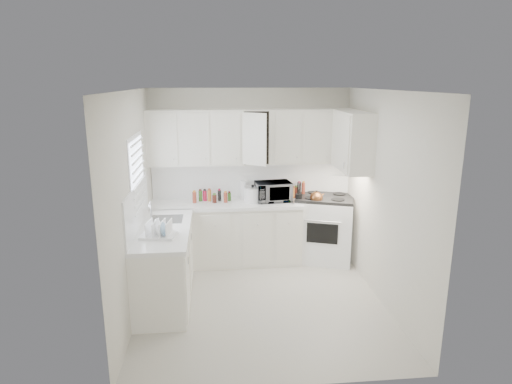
{
  "coord_description": "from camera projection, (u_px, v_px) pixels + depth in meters",
  "views": [
    {
      "loc": [
        -0.55,
        -5.01,
        2.71
      ],
      "look_at": [
        0.0,
        0.7,
        1.25
      ],
      "focal_mm": 30.94,
      "sensor_mm": 36.0,
      "label": 1
    }
  ],
  "objects": [
    {
      "name": "spice_left_1",
      "position": [
        200.0,
        198.0,
        6.51
      ],
      "size": [
        0.06,
        0.06,
        0.13
      ],
      "primitive_type": "cylinder",
      "color": "#366A23",
      "rests_on": "countertop_back"
    },
    {
      "name": "wall_left",
      "position": [
        133.0,
        206.0,
        5.09
      ],
      "size": [
        0.0,
        3.2,
        3.2
      ],
      "primitive_type": "plane",
      "rotation": [
        1.57,
        0.0,
        1.57
      ],
      "color": "silver",
      "rests_on": "ground"
    },
    {
      "name": "sauce_right_2",
      "position": [
        296.0,
        192.0,
        6.77
      ],
      "size": [
        0.06,
        0.06,
        0.19
      ],
      "primitive_type": "cylinder",
      "color": "#4D1E16",
      "rests_on": "countertop_back"
    },
    {
      "name": "wall_right",
      "position": [
        384.0,
        199.0,
        5.37
      ],
      "size": [
        0.0,
        3.2,
        3.2
      ],
      "primitive_type": "plane",
      "rotation": [
        1.57,
        0.0,
        -1.57
      ],
      "color": "silver",
      "rests_on": "ground"
    },
    {
      "name": "paper_towel",
      "position": [
        244.0,
        189.0,
        6.74
      ],
      "size": [
        0.12,
        0.12,
        0.27
      ],
      "primitive_type": "cylinder",
      "color": "white",
      "rests_on": "countertop_back"
    },
    {
      "name": "spice_left_4",
      "position": [
        215.0,
        196.0,
        6.62
      ],
      "size": [
        0.06,
        0.06,
        0.13
      ],
      "primitive_type": "cylinder",
      "color": "#4D1E16",
      "rests_on": "countertop_back"
    },
    {
      "name": "upper_cabinets_right",
      "position": [
        351.0,
        170.0,
        6.1
      ],
      "size": [
        0.33,
        0.9,
        0.8
      ],
      "primitive_type": null,
      "color": "silver",
      "rests_on": "wall_right"
    },
    {
      "name": "spice_left_7",
      "position": [
        230.0,
        197.0,
        6.56
      ],
      "size": [
        0.06,
        0.06,
        0.13
      ],
      "primitive_type": "cylinder",
      "color": "#366A23",
      "rests_on": "countertop_back"
    },
    {
      "name": "window_blinds",
      "position": [
        138.0,
        178.0,
        5.37
      ],
      "size": [
        0.06,
        0.96,
        1.06
      ],
      "primitive_type": null,
      "color": "white",
      "rests_on": "wall_left"
    },
    {
      "name": "spice_left_6",
      "position": [
        225.0,
        196.0,
        6.64
      ],
      "size": [
        0.06,
        0.06,
        0.13
      ],
      "primitive_type": "cylinder",
      "color": "#9A3C2A",
      "rests_on": "countertop_back"
    },
    {
      "name": "sauce_right_4",
      "position": [
        303.0,
        192.0,
        6.78
      ],
      "size": [
        0.06,
        0.06,
        0.19
      ],
      "primitive_type": "cylinder",
      "color": "#9A3C2A",
      "rests_on": "countertop_back"
    },
    {
      "name": "upper_cabinets_back",
      "position": [
        251.0,
        164.0,
        6.57
      ],
      "size": [
        3.0,
        0.33,
        0.8
      ],
      "primitive_type": null,
      "color": "silver",
      "rests_on": "wall_back"
    },
    {
      "name": "spice_left_5",
      "position": [
        220.0,
        198.0,
        6.54
      ],
      "size": [
        0.06,
        0.06,
        0.13
      ],
      "primitive_type": "cylinder",
      "color": "black",
      "rests_on": "countertop_back"
    },
    {
      "name": "sauce_right_1",
      "position": [
        293.0,
        193.0,
        6.71
      ],
      "size": [
        0.06,
        0.06,
        0.19
      ],
      "primitive_type": "cylinder",
      "color": "#CA7B2F",
      "rests_on": "countertop_back"
    },
    {
      "name": "floor",
      "position": [
        261.0,
        302.0,
        5.55
      ],
      "size": [
        3.2,
        3.2,
        0.0
      ],
      "primitive_type": "plane",
      "color": "beige",
      "rests_on": "ground"
    },
    {
      "name": "spice_left_3",
      "position": [
        210.0,
        198.0,
        6.53
      ],
      "size": [
        0.06,
        0.06,
        0.13
      ],
      "primitive_type": "cylinder",
      "color": "#CA7B2F",
      "rests_on": "countertop_back"
    },
    {
      "name": "tea_kettle",
      "position": [
        316.0,
        197.0,
        6.46
      ],
      "size": [
        0.26,
        0.24,
        0.22
      ],
      "primitive_type": null,
      "rotation": [
        0.0,
        0.0,
        0.17
      ],
      "color": "#955128",
      "rests_on": "stove"
    },
    {
      "name": "sauce_right_3",
      "position": [
        300.0,
        193.0,
        6.72
      ],
      "size": [
        0.06,
        0.06,
        0.19
      ],
      "primitive_type": "cylinder",
      "color": "black",
      "rests_on": "countertop_back"
    },
    {
      "name": "sauce_right_0",
      "position": [
        289.0,
        192.0,
        6.76
      ],
      "size": [
        0.06,
        0.06,
        0.19
      ],
      "primitive_type": "cylinder",
      "color": "#B41839",
      "rests_on": "countertop_back"
    },
    {
      "name": "sink",
      "position": [
        166.0,
        210.0,
        5.71
      ],
      "size": [
        0.42,
        0.38,
        0.3
      ],
      "primitive_type": null,
      "color": "gray",
      "rests_on": "countertop_left"
    },
    {
      "name": "backsplash_left",
      "position": [
        137.0,
        207.0,
        5.31
      ],
      "size": [
        0.02,
        1.6,
        0.55
      ],
      "primitive_type": "cube",
      "color": "white",
      "rests_on": "wall_left"
    },
    {
      "name": "ceiling",
      "position": [
        262.0,
        90.0,
        4.91
      ],
      "size": [
        3.2,
        3.2,
        0.0
      ],
      "primitive_type": "plane",
      "rotation": [
        3.14,
        0.0,
        0.0
      ],
      "color": "white",
      "rests_on": "ground"
    },
    {
      "name": "stove",
      "position": [
        325.0,
        219.0,
        6.73
      ],
      "size": [
        1.02,
        0.93,
        1.29
      ],
      "primitive_type": null,
      "rotation": [
        0.0,
        0.0,
        -0.34
      ],
      "color": "white",
      "rests_on": "floor"
    },
    {
      "name": "countertop_left",
      "position": [
        164.0,
        230.0,
        5.41
      ],
      "size": [
        0.64,
        1.62,
        0.05
      ],
      "primitive_type": "cube",
      "color": "white",
      "rests_on": "lower_cabinets_left"
    },
    {
      "name": "dish_rack",
      "position": [
        158.0,
        228.0,
        5.08
      ],
      "size": [
        0.43,
        0.35,
        0.22
      ],
      "primitive_type": null,
      "rotation": [
        0.0,
        0.0,
        -0.16
      ],
      "color": "white",
      "rests_on": "countertop_left"
    },
    {
      "name": "wall_back",
      "position": [
        250.0,
        174.0,
        6.78
      ],
      "size": [
        3.0,
        0.0,
        3.0
      ],
      "primitive_type": "plane",
      "rotation": [
        1.57,
        0.0,
        0.0
      ],
      "color": "silver",
      "rests_on": "ground"
    },
    {
      "name": "wall_front",
      "position": [
        282.0,
        254.0,
        3.69
      ],
      "size": [
        3.0,
        0.0,
        3.0
      ],
      "primitive_type": "plane",
      "rotation": [
        -1.57,
        0.0,
        0.0
      ],
      "color": "silver",
      "rests_on": "ground"
    },
    {
      "name": "lower_cabinets_back",
      "position": [
        227.0,
        234.0,
        6.66
      ],
      "size": [
        2.22,
        0.6,
        0.9
      ],
      "primitive_type": null,
      "color": "silver",
      "rests_on": "floor"
    },
    {
      "name": "lower_cabinets_left",
      "position": [
        165.0,
        266.0,
        5.52
      ],
      "size": [
        0.6,
        1.6,
        0.9
      ],
      "primitive_type": null,
      "color": "silver",
      "rests_on": "floor"
    },
    {
      "name": "spice_left_2",
      "position": [
        205.0,
        196.0,
        6.61
      ],
      "size": [
        0.06,
        0.06,
        0.13
      ],
      "primitive_type": "cylinder",
      "color": "#B41839",
      "rests_on": "countertop_back"
    },
    {
      "name": "rice_cooker",
      "position": [
        253.0,
        193.0,
        6.53
      ],
      "size": [
        0.33,
        0.33,
        0.26
      ],
      "primitive_type": null,
      "rotation": [
        0.0,
        0.0,
        -0.3
      ],
      "color": "white",
      "rests_on": "countertop_back"
    },
    {
      "name": "backsplash_back",
      "position": [
        250.0,
        179.0,
        6.79
      ],
      "size": [
        2.98,
        0.02,
        0.55
      ],
      "primitive_type": "cube",
      "color": "white",
      "rests_on": "wall_back"
    },
    {
      "name": "utensil_crock",
      "position": [
        299.0,
        192.0,
        6.48
      ],
      "size": [
        0.11,
        0.11,
        0.32
      ],
      "primitive_type": null,
      "rotation": [
        0.0,
        0.0,
        0.04
      ],
      "color": "black",
      "rests_on": "countertop_back"
    },
    {
      "name": "countertop_back",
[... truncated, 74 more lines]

